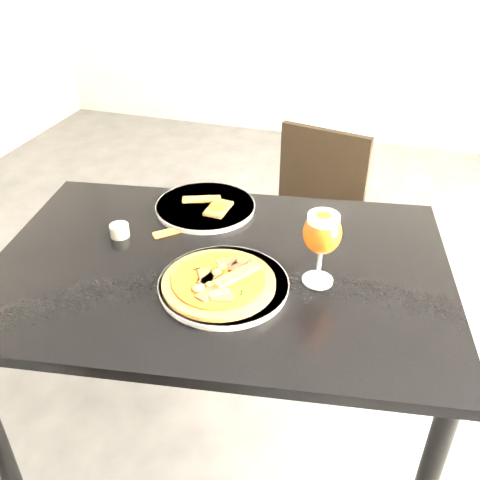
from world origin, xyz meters
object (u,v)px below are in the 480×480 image
(pizza, at_px, (219,281))
(chair_far, at_px, (308,226))
(beer_glass, at_px, (322,233))
(dining_table, at_px, (220,291))

(pizza, bearing_deg, chair_far, 84.67)
(pizza, height_order, beer_glass, beer_glass)
(beer_glass, bearing_deg, chair_far, 101.13)
(dining_table, xyz_separation_m, pizza, (0.04, -0.10, 0.12))
(dining_table, distance_m, beer_glass, 0.35)
(dining_table, height_order, beer_glass, beer_glass)
(pizza, distance_m, beer_glass, 0.27)
(dining_table, height_order, pizza, pizza)
(chair_far, xyz_separation_m, beer_glass, (0.15, -0.74, 0.44))
(pizza, relative_size, beer_glass, 1.41)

